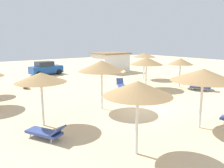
# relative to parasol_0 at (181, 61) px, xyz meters

# --- Properties ---
(ground_plane) EXTENTS (80.00, 80.00, 0.00)m
(ground_plane) POSITION_rel_parasol_0_xyz_m (-7.73, -2.93, -2.41)
(ground_plane) COLOR beige
(parasol_0) EXTENTS (2.32, 2.32, 2.72)m
(parasol_0) POSITION_rel_parasol_0_xyz_m (0.00, 0.00, 0.00)
(parasol_0) COLOR silver
(parasol_0) RESTS_ON ground
(parasol_1) EXTENTS (2.97, 2.97, 2.85)m
(parasol_1) POSITION_rel_parasol_0_xyz_m (-2.82, 1.55, 0.09)
(parasol_1) COLOR silver
(parasol_1) RESTS_ON ground
(parasol_2) EXTENTS (2.53, 2.53, 2.75)m
(parasol_2) POSITION_rel_parasol_0_xyz_m (-13.47, -1.82, 0.09)
(parasol_2) COLOR silver
(parasol_2) RESTS_ON ground
(parasol_3) EXTENTS (3.12, 3.12, 2.99)m
(parasol_3) POSITION_rel_parasol_0_xyz_m (-7.27, -6.72, 0.27)
(parasol_3) COLOR silver
(parasol_3) RESTS_ON ground
(parasol_6) EXTENTS (2.68, 2.68, 2.92)m
(parasol_6) POSITION_rel_parasol_0_xyz_m (0.58, 5.29, 0.27)
(parasol_6) COLOR silver
(parasol_6) RESTS_ON ground
(parasol_7) EXTENTS (2.56, 2.56, 2.87)m
(parasol_7) POSITION_rel_parasol_0_xyz_m (-11.58, -6.78, 0.17)
(parasol_7) COLOR silver
(parasol_7) RESTS_ON ground
(parasol_8) EXTENTS (2.95, 2.95, 3.10)m
(parasol_8) POSITION_rel_parasol_0_xyz_m (-9.50, -1.27, 0.35)
(parasol_8) COLOR silver
(parasol_8) RESTS_ON ground
(lounger_0) EXTENTS (1.44, 1.99, 0.63)m
(lounger_0) POSITION_rel_parasol_0_xyz_m (0.50, -2.02, -2.10)
(lounger_0) COLOR #33478C
(lounger_0) RESTS_ON ground
(lounger_1) EXTENTS (1.45, 1.93, 0.80)m
(lounger_1) POSITION_rel_parasol_0_xyz_m (-4.63, 2.91, -2.09)
(lounger_1) COLOR #33478C
(lounger_1) RESTS_ON ground
(lounger_2) EXTENTS (1.45, 1.97, 0.72)m
(lounger_2) POSITION_rel_parasol_0_xyz_m (-13.91, -3.46, -2.09)
(lounger_2) COLOR #33478C
(lounger_2) RESTS_ON ground
(bench_0) EXTENTS (0.51, 1.52, 0.49)m
(bench_0) POSITION_rel_parasol_0_xyz_m (-11.78, 8.26, -2.07)
(bench_0) COLOR brown
(bench_0) RESTS_ON ground
(bench_1) EXTENTS (1.53, 0.56, 0.49)m
(bench_1) POSITION_rel_parasol_0_xyz_m (-0.17, 10.63, -2.07)
(bench_1) COLOR brown
(bench_1) RESTS_ON ground
(parked_car) EXTENTS (4.16, 2.33, 1.72)m
(parked_car) POSITION_rel_parasol_0_xyz_m (-7.38, 14.78, -1.59)
(parked_car) COLOR #194C9E
(parked_car) RESTS_ON ground
(beach_cabana) EXTENTS (4.53, 3.91, 2.67)m
(beach_cabana) POSITION_rel_parasol_0_xyz_m (0.88, 12.23, -1.06)
(beach_cabana) COLOR white
(beach_cabana) RESTS_ON ground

